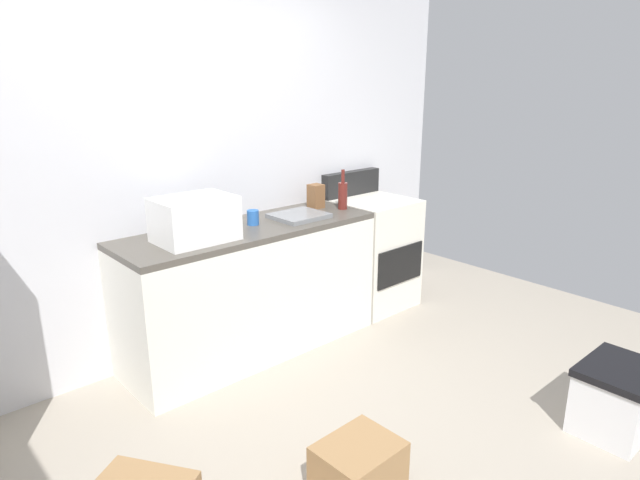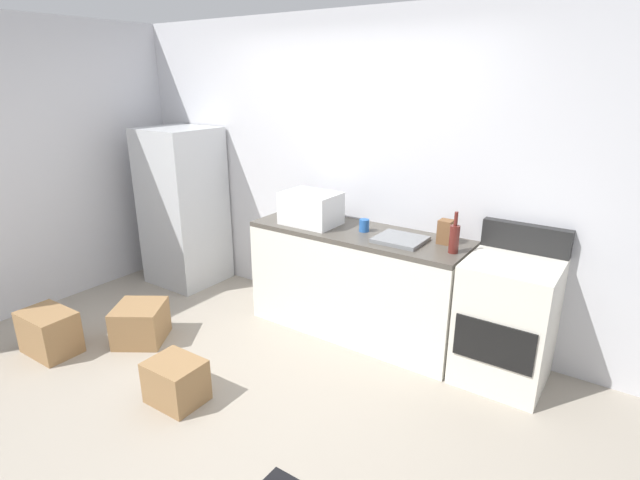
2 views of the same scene
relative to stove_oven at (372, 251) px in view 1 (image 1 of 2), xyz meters
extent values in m
plane|color=#9E9384|center=(-1.52, -1.21, -0.47)|extent=(6.00, 6.00, 0.00)
cube|color=silver|center=(-1.52, 0.34, 0.83)|extent=(5.00, 0.10, 2.60)
cube|color=silver|center=(-1.22, -0.01, -0.04)|extent=(1.80, 0.60, 0.86)
cube|color=#4C473F|center=(-1.22, -0.01, 0.41)|extent=(1.80, 0.60, 0.04)
cube|color=silver|center=(0.00, -0.01, -0.02)|extent=(0.60, 0.60, 0.90)
cube|color=black|center=(0.00, -0.31, -0.05)|extent=(0.52, 0.02, 0.30)
cube|color=black|center=(0.00, 0.25, 0.53)|extent=(0.60, 0.08, 0.20)
cube|color=white|center=(-1.65, -0.06, 0.57)|extent=(0.46, 0.34, 0.27)
cube|color=slate|center=(-0.82, -0.05, 0.45)|extent=(0.36, 0.32, 0.03)
cylinder|color=#591E19|center=(-0.41, -0.06, 0.53)|extent=(0.07, 0.07, 0.20)
cylinder|color=#591E19|center=(-0.41, -0.06, 0.68)|extent=(0.03, 0.03, 0.10)
cylinder|color=#2659A5|center=(-1.17, 0.01, 0.48)|extent=(0.08, 0.08, 0.10)
cube|color=brown|center=(-0.53, 0.10, 0.52)|extent=(0.10, 0.10, 0.18)
cube|color=olive|center=(-1.72, -1.52, -0.32)|extent=(0.37, 0.30, 0.30)
cube|color=silver|center=(-0.30, -2.09, -0.30)|extent=(0.44, 0.34, 0.34)
cube|color=black|center=(-0.30, -2.09, -0.11)|extent=(0.46, 0.36, 0.04)
camera|label=1|loc=(-3.21, -2.93, 1.39)|focal=30.60mm
camera|label=2|loc=(0.66, -3.27, 1.63)|focal=27.41mm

